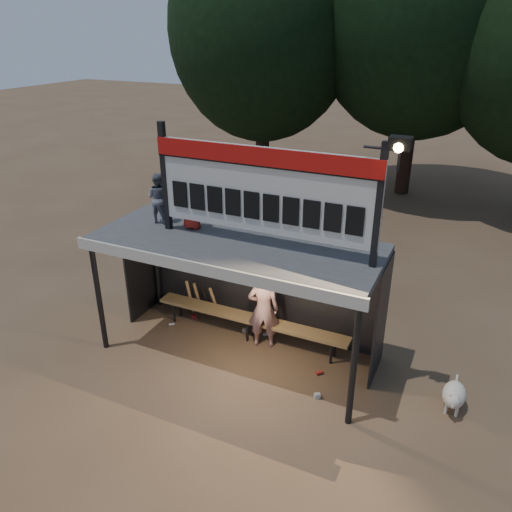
# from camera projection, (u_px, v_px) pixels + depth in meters

# --- Properties ---
(ground) EXTENTS (80.00, 80.00, 0.00)m
(ground) POSITION_uv_depth(u_px,v_px,m) (238.00, 353.00, 9.49)
(ground) COLOR brown
(ground) RESTS_ON ground
(player) EXTENTS (0.68, 0.56, 1.61)m
(player) POSITION_uv_depth(u_px,v_px,m) (263.00, 309.00, 9.38)
(player) COLOR silver
(player) RESTS_ON ground
(child_a) EXTENTS (0.46, 0.36, 0.93)m
(child_a) POSITION_uv_depth(u_px,v_px,m) (159.00, 198.00, 9.12)
(child_a) COLOR slate
(child_a) RESTS_ON dugout_shelter
(child_b) EXTENTS (0.44, 0.29, 0.89)m
(child_b) POSITION_uv_depth(u_px,v_px,m) (192.00, 205.00, 8.86)
(child_b) COLOR #B4251B
(child_b) RESTS_ON dugout_shelter
(dugout_shelter) EXTENTS (5.10, 2.08, 2.32)m
(dugout_shelter) POSITION_uv_depth(u_px,v_px,m) (242.00, 260.00, 8.91)
(dugout_shelter) COLOR #404043
(dugout_shelter) RESTS_ON ground
(scoreboard_assembly) EXTENTS (4.10, 0.27, 1.99)m
(scoreboard_assembly) POSITION_uv_depth(u_px,v_px,m) (266.00, 188.00, 7.87)
(scoreboard_assembly) COLOR black
(scoreboard_assembly) RESTS_ON dugout_shelter
(bench) EXTENTS (4.00, 0.35, 0.48)m
(bench) POSITION_uv_depth(u_px,v_px,m) (250.00, 319.00, 9.76)
(bench) COLOR olive
(bench) RESTS_ON ground
(tree_left) EXTENTS (6.46, 6.46, 9.27)m
(tree_left) POSITION_uv_depth(u_px,v_px,m) (263.00, 30.00, 16.92)
(tree_left) COLOR #301F15
(tree_left) RESTS_ON ground
(tree_mid) EXTENTS (7.22, 7.22, 10.36)m
(tree_mid) POSITION_uv_depth(u_px,v_px,m) (425.00, 8.00, 15.97)
(tree_mid) COLOR black
(tree_mid) RESTS_ON ground
(dog) EXTENTS (0.36, 0.81, 0.49)m
(dog) POSITION_uv_depth(u_px,v_px,m) (454.00, 395.00, 7.97)
(dog) COLOR silver
(dog) RESTS_ON ground
(bats) EXTENTS (0.68, 0.36, 0.84)m
(bats) POSITION_uv_depth(u_px,v_px,m) (202.00, 300.00, 10.45)
(bats) COLOR #A67E4D
(bats) RESTS_ON ground
(litter) EXTENTS (3.57, 1.43, 0.08)m
(litter) POSITION_uv_depth(u_px,v_px,m) (248.00, 343.00, 9.70)
(litter) COLOR #B01E23
(litter) RESTS_ON ground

